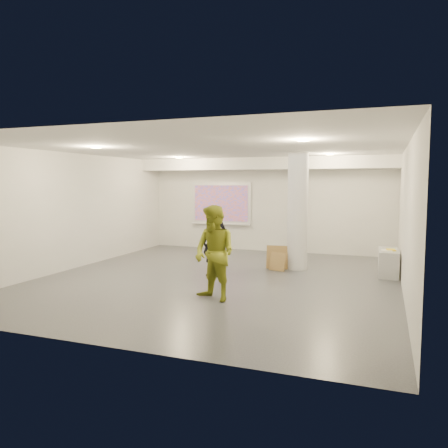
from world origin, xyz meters
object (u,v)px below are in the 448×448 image
at_px(credenza, 388,263).
at_px(projection_screen, 221,204).
at_px(man, 215,253).
at_px(column, 298,211).
at_px(woman, 215,241).

bearing_deg(credenza, projection_screen, 151.63).
bearing_deg(man, column, 99.45).
height_order(projection_screen, credenza, projection_screen).
bearing_deg(projection_screen, credenza, -26.78).
height_order(column, credenza, column).
bearing_deg(projection_screen, man, -70.43).
distance_m(projection_screen, man, 6.63).
relative_size(woman, man, 0.94).
bearing_deg(man, projection_screen, 133.00).
relative_size(column, credenza, 2.80).
bearing_deg(woman, column, 50.36).
distance_m(credenza, woman, 4.22).
xyz_separation_m(column, projection_screen, (-3.10, 2.65, 0.03)).
height_order(woman, man, man).
distance_m(column, credenza, 2.52).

